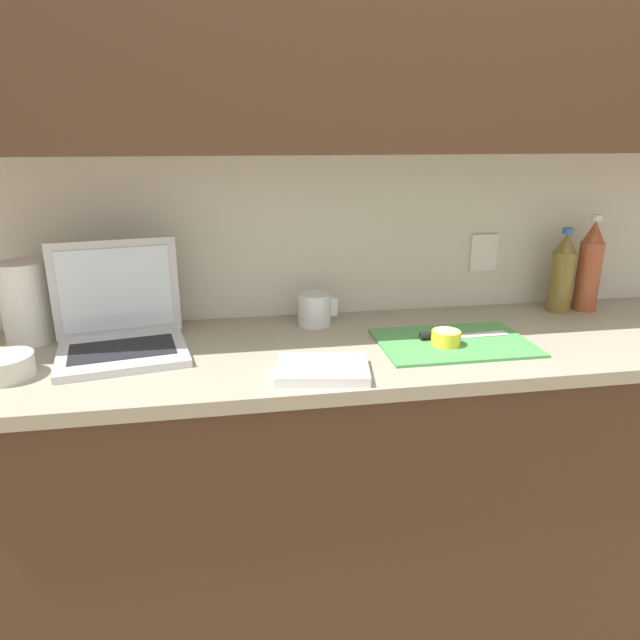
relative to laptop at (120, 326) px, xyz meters
name	(u,v)px	position (x,y,z in m)	size (l,w,h in m)	color
ground_plane	(419,601)	(0.85, -0.07, -0.99)	(12.00, 12.00, 0.00)	#847056
wall_back	(423,100)	(0.85, 0.15, 0.57)	(5.20, 0.38, 2.60)	silver
counter_unit	(433,477)	(0.87, -0.06, -0.52)	(2.54, 0.58, 0.92)	#472D1E
laptop	(120,326)	(0.00, 0.00, 0.00)	(0.37, 0.32, 0.28)	silver
cutting_board	(454,343)	(0.89, -0.11, -0.06)	(0.41, 0.28, 0.01)	#4C9E51
knife	(448,335)	(0.88, -0.08, -0.05)	(0.27, 0.04, 0.02)	silver
lemon_half_cut	(445,338)	(0.85, -0.13, -0.04)	(0.08, 0.08, 0.04)	yellow
bottle_green_soda	(589,267)	(1.43, 0.13, 0.08)	(0.07, 0.07, 0.31)	#A34C2D
bottle_oil_tall	(562,274)	(1.34, 0.13, 0.06)	(0.07, 0.07, 0.27)	olive
measuring_cup	(315,309)	(0.54, 0.12, -0.02)	(0.12, 0.10, 0.10)	silver
bowl_white	(3,366)	(-0.25, -0.14, -0.04)	(0.14, 0.14, 0.05)	beige
paper_towel_roll	(26,302)	(-0.26, 0.11, 0.05)	(0.13, 0.13, 0.22)	white
dish_towel	(322,369)	(0.50, -0.25, -0.05)	(0.22, 0.16, 0.02)	white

